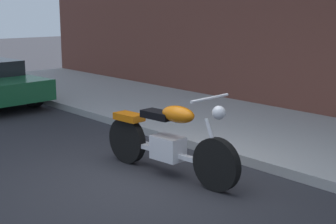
{
  "coord_description": "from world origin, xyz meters",
  "views": [
    {
      "loc": [
        4.69,
        -3.8,
        2.24
      ],
      "look_at": [
        -0.11,
        0.42,
        0.88
      ],
      "focal_mm": 52.89,
      "sensor_mm": 36.0,
      "label": 1
    }
  ],
  "objects": [
    {
      "name": "ground_plane",
      "position": [
        0.0,
        0.0,
        0.0
      ],
      "size": [
        60.0,
        60.0,
        0.0
      ],
      "primitive_type": "plane",
      "color": "#28282D"
    },
    {
      "name": "sidewalk",
      "position": [
        0.0,
        3.17,
        0.07
      ],
      "size": [
        21.45,
        3.29,
        0.14
      ],
      "primitive_type": "cube",
      "color": "#9A9A9A",
      "rests_on": "ground"
    },
    {
      "name": "motorcycle",
      "position": [
        -0.11,
        0.42,
        0.48
      ],
      "size": [
        2.33,
        0.7,
        1.17
      ],
      "color": "black",
      "rests_on": "ground"
    }
  ]
}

